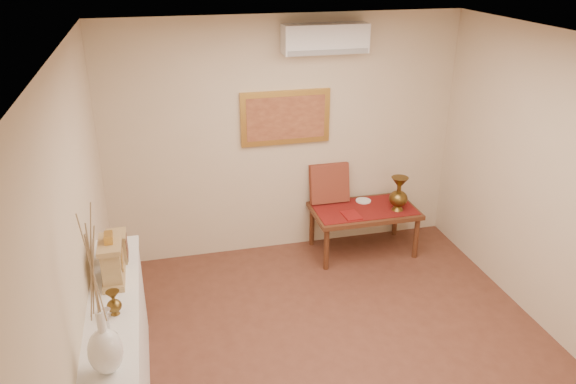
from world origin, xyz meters
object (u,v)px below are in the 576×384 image
object	(u,v)px
wooden_chest	(117,247)
low_table	(364,214)
display_ledge	(120,357)
mantel_clock	(112,261)
white_vase	(96,296)
brass_urn_tall	(399,190)

from	to	relation	value
wooden_chest	low_table	distance (m)	3.00
display_ledge	mantel_clock	xyz separation A→B (m)	(0.01, 0.29, 0.66)
wooden_chest	display_ledge	bearing A→B (deg)	-92.88
wooden_chest	mantel_clock	bearing A→B (deg)	-93.66
display_ledge	white_vase	bearing A→B (deg)	-89.38
display_ledge	mantel_clock	size ratio (longest dim) A/B	4.93
white_vase	low_table	xyz separation A→B (m)	(2.67, 2.61, -1.04)
white_vase	mantel_clock	world-z (taller)	white_vase
wooden_chest	low_table	xyz separation A→B (m)	(2.64, 1.27, -0.62)
white_vase	display_ledge	bearing A→B (deg)	90.62
brass_urn_tall	low_table	distance (m)	0.49
low_table	white_vase	bearing A→B (deg)	-135.62
brass_urn_tall	wooden_chest	xyz separation A→B (m)	(-3.00, -1.14, 0.30)
mantel_clock	wooden_chest	world-z (taller)	mantel_clock
mantel_clock	low_table	distance (m)	3.17
white_vase	low_table	world-z (taller)	white_vase
brass_urn_tall	mantel_clock	bearing A→B (deg)	-154.18
display_ledge	wooden_chest	xyz separation A→B (m)	(0.03, 0.61, 0.61)
white_vase	low_table	bearing A→B (deg)	44.38
display_ledge	mantel_clock	distance (m)	0.73
display_ledge	wooden_chest	size ratio (longest dim) A/B	8.28
low_table	brass_urn_tall	bearing A→B (deg)	-19.44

